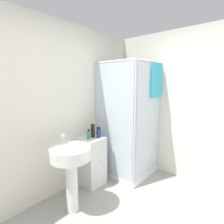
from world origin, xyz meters
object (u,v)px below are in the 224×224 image
at_px(sink, 71,163).
at_px(soap_dispenser, 89,135).
at_px(shampoo_bottle_blue, 99,133).
at_px(shampoo_bottle_tall_black, 93,130).

xyz_separation_m(sink, soap_dispenser, (0.53, 0.26, 0.19)).
bearing_deg(soap_dispenser, shampoo_bottle_blue, -24.97).
bearing_deg(sink, shampoo_bottle_tall_black, 22.87).
relative_size(soap_dispenser, shampoo_bottle_blue, 0.92).
height_order(sink, shampoo_bottle_blue, sink).
relative_size(sink, shampoo_bottle_tall_black, 4.08).
xyz_separation_m(soap_dispenser, shampoo_bottle_tall_black, (0.10, 0.01, 0.06)).
height_order(soap_dispenser, shampoo_bottle_blue, shampoo_bottle_blue).
distance_m(soap_dispenser, shampoo_bottle_tall_black, 0.11).
bearing_deg(shampoo_bottle_blue, sink, -164.68).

